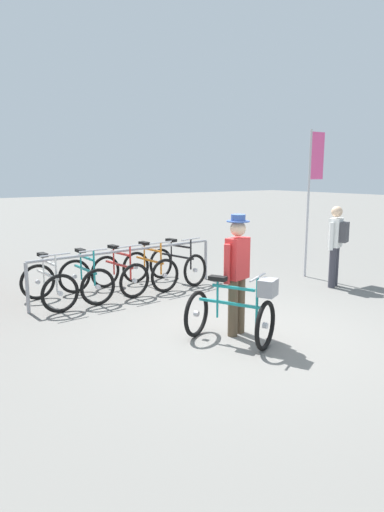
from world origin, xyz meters
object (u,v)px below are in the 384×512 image
at_px(racked_bike_orange, 150,269).
at_px(racked_bike_black, 177,265).
at_px(featured_bicycle, 236,312).
at_px(racked_bike_red, 119,274).
at_px(racked_bike_white, 48,285).
at_px(pedestrian_with_backpack, 336,241).
at_px(banner_flag, 313,176).
at_px(racked_bike_teal, 86,279).
at_px(person_with_featured_bike, 237,270).

height_order(racked_bike_orange, racked_bike_black, same).
bearing_deg(featured_bicycle, racked_bike_red, 92.30).
xyz_separation_m(racked_bike_white, racked_bike_red, (1.40, 0.10, -0.00)).
height_order(racked_bike_black, pedestrian_with_backpack, pedestrian_with_backpack).
height_order(racked_bike_orange, pedestrian_with_backpack, pedestrian_with_backpack).
bearing_deg(featured_bicycle, racked_bike_orange, 80.44).
bearing_deg(pedestrian_with_backpack, racked_bike_black, 138.26).
distance_m(racked_bike_white, banner_flag, 5.94).
relative_size(racked_bike_teal, racked_bike_orange, 0.96).
xyz_separation_m(racked_bike_teal, person_with_featured_bike, (1.08, -2.98, 0.58)).
relative_size(racked_bike_teal, featured_bicycle, 0.88).
relative_size(racked_bike_white, banner_flag, 0.35).
height_order(racked_bike_black, person_with_featured_bike, person_with_featured_bike).
distance_m(racked_bike_teal, racked_bike_orange, 1.40).
bearing_deg(banner_flag, person_with_featured_bike, -152.76).
height_order(racked_bike_red, featured_bicycle, same).
bearing_deg(racked_bike_white, racked_bike_teal, 4.11).
distance_m(racked_bike_white, racked_bike_orange, 2.10).
xyz_separation_m(featured_bicycle, pedestrian_with_backpack, (3.67, 1.26, 0.49)).
xyz_separation_m(racked_bike_orange, person_with_featured_bike, (-0.31, -3.08, 0.58)).
relative_size(racked_bike_white, racked_bike_black, 0.92).
distance_m(racked_bike_teal, banner_flag, 5.30).
relative_size(racked_bike_white, racked_bike_orange, 0.98).
bearing_deg(pedestrian_with_backpack, racked_bike_white, 159.47).
relative_size(racked_bike_teal, racked_bike_black, 0.90).
xyz_separation_m(racked_bike_white, racked_bike_teal, (0.70, 0.05, 0.00)).
bearing_deg(banner_flag, racked_bike_white, 169.96).
distance_m(racked_bike_white, pedestrian_with_backpack, 5.58).
bearing_deg(banner_flag, racked_bike_orange, 161.85).
xyz_separation_m(racked_bike_teal, featured_bicycle, (0.83, -3.26, 0.08)).
bearing_deg(racked_bike_orange, racked_bike_red, -175.89).
xyz_separation_m(featured_bicycle, person_with_featured_bike, (0.25, 0.28, 0.50)).
bearing_deg(racked_bike_red, racked_bike_black, 4.11).
bearing_deg(featured_bicycle, racked_bike_black, 69.66).
distance_m(racked_bike_teal, featured_bicycle, 3.36).
xyz_separation_m(racked_bike_white, person_with_featured_bike, (1.78, -2.93, 0.58)).
bearing_deg(racked_bike_red, racked_bike_white, -175.89).
bearing_deg(banner_flag, racked_bike_red, 165.39).
distance_m(racked_bike_white, person_with_featured_bike, 3.47).
bearing_deg(person_with_featured_bike, featured_bicycle, -131.94).
relative_size(racked_bike_white, pedestrian_with_backpack, 0.69).
bearing_deg(racked_bike_black, racked_bike_teal, -175.89).
distance_m(racked_bike_orange, racked_bike_black, 0.70).
relative_size(racked_bike_red, pedestrian_with_backpack, 0.72).
xyz_separation_m(person_with_featured_bike, banner_flag, (3.77, 1.94, 1.28)).
bearing_deg(racked_bike_black, racked_bike_orange, -175.89).
bearing_deg(racked_bike_white, racked_bike_black, 4.11).
relative_size(person_with_featured_bike, banner_flag, 0.54).
relative_size(racked_bike_white, racked_bike_teal, 1.02).
bearing_deg(pedestrian_with_backpack, person_with_featured_bike, -164.02).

